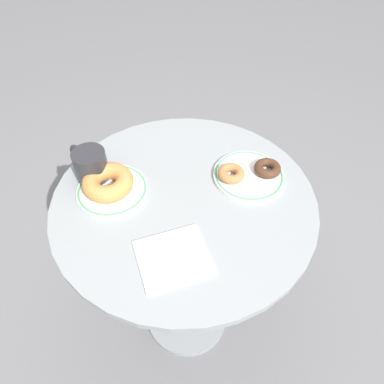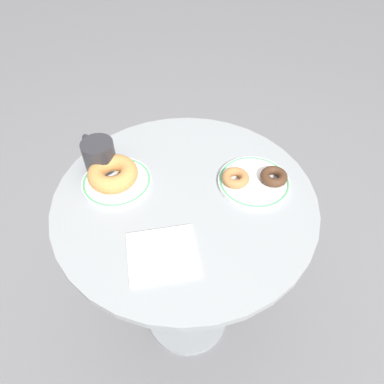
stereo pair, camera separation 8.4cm
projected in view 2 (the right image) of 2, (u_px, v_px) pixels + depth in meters
ground_plane at (188, 316)px, 1.40m from camera, size 7.00×7.00×0.02m
cafe_table at (186, 243)px, 1.02m from camera, size 0.65×0.65×0.70m
plate_left at (117, 182)px, 0.90m from camera, size 0.18×0.18×0.01m
plate_right at (254, 182)px, 0.90m from camera, size 0.18×0.18×0.01m
donut_old_fashioned at (113, 174)px, 0.88m from camera, size 0.18×0.18×0.04m
donut_chocolate at (274, 176)px, 0.89m from camera, size 0.09×0.09×0.02m
donut_cinnamon at (236, 178)px, 0.89m from camera, size 0.10×0.10×0.02m
paper_napkin at (163, 254)px, 0.76m from camera, size 0.17×0.16×0.01m
coffee_mug at (99, 156)px, 0.91m from camera, size 0.10×0.11×0.09m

